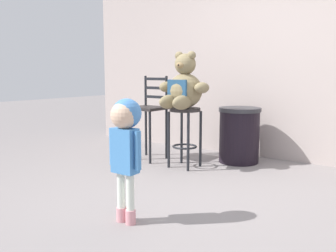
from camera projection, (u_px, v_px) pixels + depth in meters
name	position (u px, v px, depth m)	size (l,w,h in m)	color
ground_plane	(195.00, 199.00, 3.31)	(24.00, 24.00, 0.00)	gray
building_wall	(283.00, 18.00, 4.73)	(6.15, 0.30, 3.64)	#B2A39D
bar_stool_with_teddy	(185.00, 125.00, 4.37)	(0.36, 0.36, 0.71)	#282424
teddy_bear	(184.00, 88.00, 4.28)	(0.63, 0.56, 0.65)	#827351
child_walking	(125.00, 134.00, 2.70)	(0.30, 0.24, 0.93)	pink
trash_bin	(239.00, 135.00, 4.64)	(0.52, 0.52, 0.69)	black
bar_chair_empty	(149.00, 112.00, 4.78)	(0.41, 0.41, 1.08)	#282424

